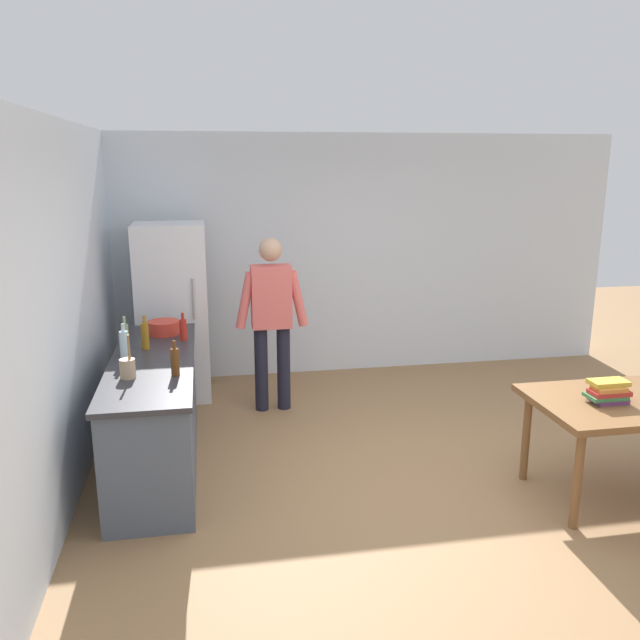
# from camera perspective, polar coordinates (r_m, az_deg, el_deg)

# --- Properties ---
(ground_plane) EXTENTS (14.00, 14.00, 0.00)m
(ground_plane) POSITION_cam_1_polar(r_m,az_deg,el_deg) (5.06, 9.41, -14.66)
(ground_plane) COLOR #936D47
(wall_back) EXTENTS (6.40, 0.12, 2.70)m
(wall_back) POSITION_cam_1_polar(r_m,az_deg,el_deg) (7.41, 2.03, 5.74)
(wall_back) COLOR silver
(wall_back) RESTS_ON ground_plane
(wall_left) EXTENTS (0.12, 5.60, 2.70)m
(wall_left) POSITION_cam_1_polar(r_m,az_deg,el_deg) (4.60, -22.93, -0.43)
(wall_left) COLOR silver
(wall_left) RESTS_ON ground_plane
(kitchen_counter) EXTENTS (0.64, 2.20, 0.90)m
(kitchen_counter) POSITION_cam_1_polar(r_m,az_deg,el_deg) (5.35, -14.33, -7.93)
(kitchen_counter) COLOR #4C5666
(kitchen_counter) RESTS_ON ground_plane
(refrigerator) EXTENTS (0.70, 0.67, 1.80)m
(refrigerator) POSITION_cam_1_polar(r_m,az_deg,el_deg) (6.74, -12.86, 0.68)
(refrigerator) COLOR white
(refrigerator) RESTS_ON ground_plane
(person) EXTENTS (0.70, 0.22, 1.70)m
(person) POSITION_cam_1_polar(r_m,az_deg,el_deg) (6.21, -4.31, 0.61)
(person) COLOR #1E1E2D
(person) RESTS_ON ground_plane
(dining_table) EXTENTS (1.40, 0.90, 0.75)m
(dining_table) POSITION_cam_1_polar(r_m,az_deg,el_deg) (5.17, 25.76, -7.07)
(dining_table) COLOR brown
(dining_table) RESTS_ON ground_plane
(cooking_pot) EXTENTS (0.40, 0.28, 0.12)m
(cooking_pot) POSITION_cam_1_polar(r_m,az_deg,el_deg) (5.89, -13.63, -0.65)
(cooking_pot) COLOR red
(cooking_pot) RESTS_ON kitchen_counter
(utensil_jar) EXTENTS (0.11, 0.11, 0.32)m
(utensil_jar) POSITION_cam_1_polar(r_m,az_deg,el_deg) (4.78, -16.63, -4.04)
(utensil_jar) COLOR tan
(utensil_jar) RESTS_ON kitchen_counter
(bottle_water_clear) EXTENTS (0.07, 0.07, 0.30)m
(bottle_water_clear) POSITION_cam_1_polar(r_m,az_deg,el_deg) (5.15, -16.90, -2.20)
(bottle_water_clear) COLOR silver
(bottle_water_clear) RESTS_ON kitchen_counter
(bottle_sauce_red) EXTENTS (0.06, 0.06, 0.24)m
(bottle_sauce_red) POSITION_cam_1_polar(r_m,az_deg,el_deg) (5.66, -11.99, -0.80)
(bottle_sauce_red) COLOR #B22319
(bottle_sauce_red) RESTS_ON kitchen_counter
(bottle_vinegar_tall) EXTENTS (0.06, 0.06, 0.32)m
(bottle_vinegar_tall) POSITION_cam_1_polar(r_m,az_deg,el_deg) (5.29, -16.80, -1.67)
(bottle_vinegar_tall) COLOR gray
(bottle_vinegar_tall) RESTS_ON kitchen_counter
(bottle_beer_brown) EXTENTS (0.06, 0.06, 0.26)m
(bottle_beer_brown) POSITION_cam_1_polar(r_m,az_deg,el_deg) (4.74, -12.69, -3.59)
(bottle_beer_brown) COLOR #5B3314
(bottle_beer_brown) RESTS_ON kitchen_counter
(bottle_oil_amber) EXTENTS (0.06, 0.06, 0.28)m
(bottle_oil_amber) POSITION_cam_1_polar(r_m,az_deg,el_deg) (5.45, -15.20, -1.32)
(bottle_oil_amber) COLOR #996619
(bottle_oil_amber) RESTS_ON kitchen_counter
(book_stack) EXTENTS (0.29, 0.18, 0.16)m
(book_stack) POSITION_cam_1_polar(r_m,az_deg,el_deg) (4.98, 24.10, -5.83)
(book_stack) COLOR #753D7F
(book_stack) RESTS_ON dining_table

